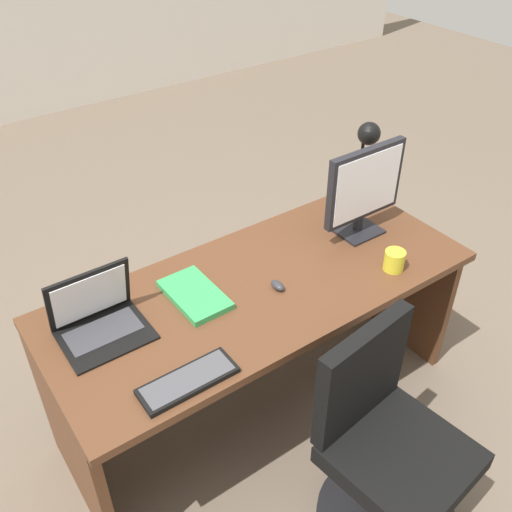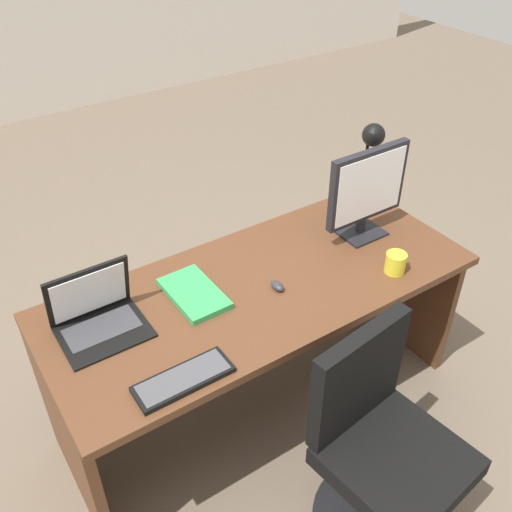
{
  "view_description": "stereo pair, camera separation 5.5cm",
  "coord_description": "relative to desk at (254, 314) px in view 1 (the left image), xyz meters",
  "views": [
    {
      "loc": [
        -1.08,
        -1.49,
        2.25
      ],
      "look_at": [
        0.0,
        0.04,
        0.86
      ],
      "focal_mm": 40.33,
      "sensor_mm": 36.0,
      "label": 1
    },
    {
      "loc": [
        -1.04,
        -1.52,
        2.25
      ],
      "look_at": [
        0.0,
        0.04,
        0.86
      ],
      "focal_mm": 40.33,
      "sensor_mm": 36.0,
      "label": 2
    }
  ],
  "objects": [
    {
      "name": "laptop",
      "position": [
        -0.65,
        0.09,
        0.28
      ],
      "size": [
        0.32,
        0.26,
        0.25
      ],
      "color": "black",
      "rests_on": "desk"
    },
    {
      "name": "keyboard",
      "position": [
        -0.51,
        -0.34,
        0.22
      ],
      "size": [
        0.34,
        0.13,
        0.02
      ],
      "color": "black",
      "rests_on": "desk"
    },
    {
      "name": "mouse",
      "position": [
        0.04,
        -0.11,
        0.22
      ],
      "size": [
        0.04,
        0.07,
        0.03
      ],
      "color": "#2D2D33",
      "rests_on": "desk"
    },
    {
      "name": "coffee_mug",
      "position": [
        0.52,
        -0.3,
        0.25
      ],
      "size": [
        0.11,
        0.09,
        0.09
      ],
      "color": "yellow",
      "rests_on": "desk"
    },
    {
      "name": "desk",
      "position": [
        0.0,
        0.0,
        0.0
      ],
      "size": [
        1.81,
        0.76,
        0.74
      ],
      "color": "#56331E",
      "rests_on": "ground"
    },
    {
      "name": "office_chair",
      "position": [
        0.05,
        -0.78,
        -0.16
      ],
      "size": [
        0.56,
        0.56,
        0.91
      ],
      "color": "black",
      "rests_on": "ground"
    },
    {
      "name": "monitor",
      "position": [
        0.59,
        -0.01,
        0.45
      ],
      "size": [
        0.42,
        0.16,
        0.43
      ],
      "color": "black",
      "rests_on": "desk"
    },
    {
      "name": "book",
      "position": [
        -0.27,
        0.04,
        0.22
      ],
      "size": [
        0.19,
        0.31,
        0.03
      ],
      "color": "green",
      "rests_on": "desk"
    },
    {
      "name": "ground",
      "position": [
        0.0,
        1.45,
        -0.53
      ],
      "size": [
        12.0,
        12.0,
        0.0
      ],
      "primitive_type": "plane",
      "color": "#6B5B4C"
    },
    {
      "name": "desk_lamp",
      "position": [
        0.82,
        0.22,
        0.51
      ],
      "size": [
        0.12,
        0.14,
        0.41
      ],
      "color": "black",
      "rests_on": "desk"
    }
  ]
}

